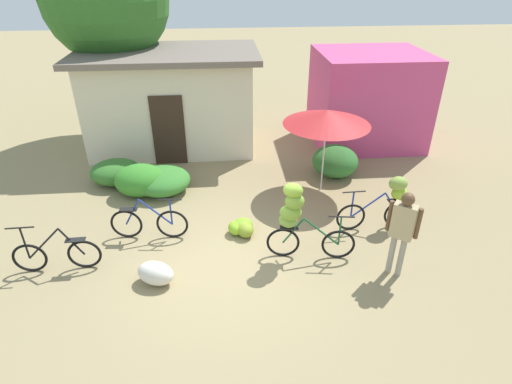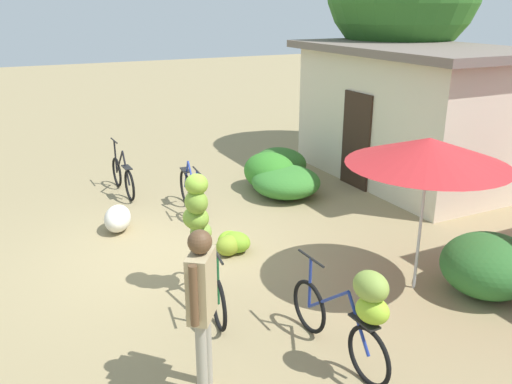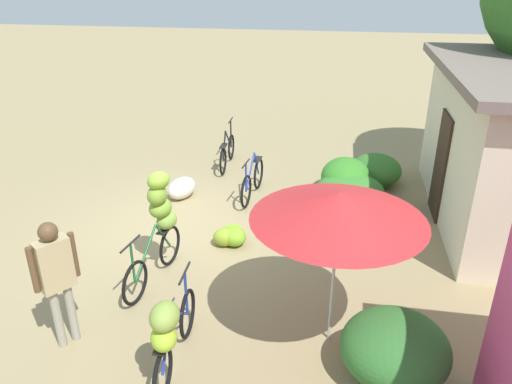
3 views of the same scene
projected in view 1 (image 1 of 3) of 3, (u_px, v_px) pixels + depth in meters
The scene contains 15 objects.
ground_plane at pixel (229, 264), 8.15m from camera, with size 60.00×60.00×0.00m, color #94835B.
building_low at pixel (171, 100), 12.49m from camera, with size 5.23×3.13×2.90m.
shop_pink at pixel (368, 98), 12.90m from camera, with size 3.20×2.80×2.78m, color #CD457D.
hedge_bush_front_left at pixel (116, 172), 10.90m from camera, with size 1.33×1.11×0.63m, color #357029.
hedge_bush_front_right at pixel (140, 180), 10.34m from camera, with size 1.26×1.03×0.79m, color #368428.
hedge_bush_mid at pixel (162, 180), 10.51m from camera, with size 1.42×1.39×0.61m, color #387D2E.
hedge_bush_by_door at pixel (335, 161), 11.24m from camera, with size 1.23×1.28×0.83m, color #2F6D2E.
market_umbrella at pixel (327, 117), 9.78m from camera, with size 2.09×2.09×2.12m.
bicycle_leftmost at pixel (57, 255), 7.84m from camera, with size 1.63×0.15×1.02m.
bicycle_near_pile at pixel (149, 223), 8.74m from camera, with size 1.64×0.22×0.96m.
bicycle_center_loaded at pixel (297, 216), 7.87m from camera, with size 1.73×0.46×1.67m.
bicycle_by_shop at pixel (389, 199), 8.93m from camera, with size 1.73×0.38×1.22m.
banana_pile_on_ground at pixel (242, 228), 8.96m from camera, with size 0.67×0.71×0.32m.
produce_sack at pixel (156, 273), 7.58m from camera, with size 0.70×0.44×0.44m, color silver.
person_vendor at pixel (402, 226), 7.38m from camera, with size 0.48×0.40×1.76m.
Camera 1 is at (-0.02, -6.38, 5.29)m, focal length 29.14 mm.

